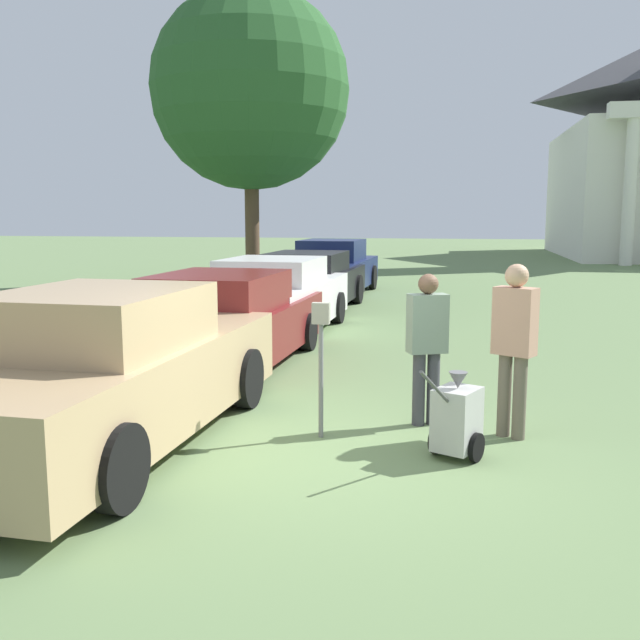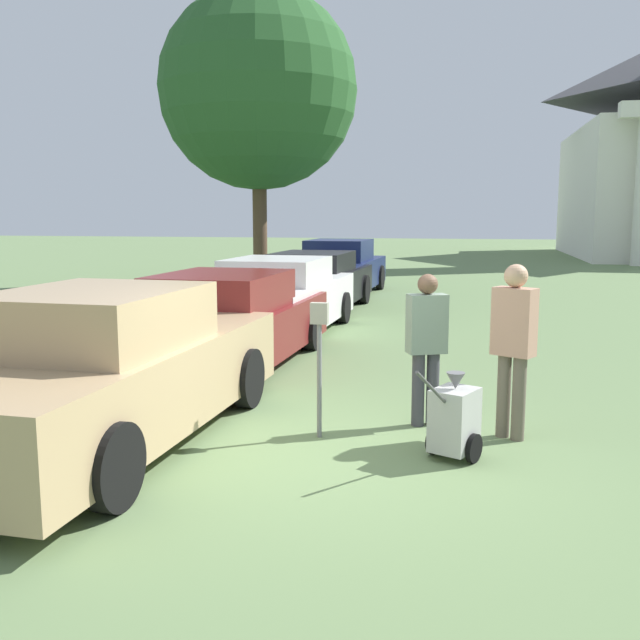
{
  "view_description": "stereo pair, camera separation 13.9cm",
  "coord_description": "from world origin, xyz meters",
  "px_view_note": "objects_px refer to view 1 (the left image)",
  "views": [
    {
      "loc": [
        1.08,
        -6.54,
        2.34
      ],
      "look_at": [
        -0.43,
        1.54,
        1.1
      ],
      "focal_mm": 40.0,
      "sensor_mm": 36.0,
      "label": 1
    },
    {
      "loc": [
        1.21,
        -6.51,
        2.34
      ],
      "look_at": [
        -0.43,
        1.54,
        1.1
      ],
      "focal_mm": 40.0,
      "sensor_mm": 36.0,
      "label": 2
    }
  ],
  "objects_px": {
    "parked_car_white": "(275,298)",
    "person_worker": "(427,340)",
    "parked_car_maroon": "(223,324)",
    "equipment_cart": "(457,419)",
    "parked_car_black": "(308,283)",
    "parked_car_navy": "(333,269)",
    "person_supervisor": "(514,339)",
    "parked_car_tan": "(108,372)",
    "parking_meter": "(321,345)"
  },
  "relations": [
    {
      "from": "parked_car_white",
      "to": "person_worker",
      "type": "relative_size",
      "value": 2.96
    },
    {
      "from": "parked_car_maroon",
      "to": "equipment_cart",
      "type": "height_order",
      "value": "parked_car_maroon"
    },
    {
      "from": "parked_car_black",
      "to": "person_worker",
      "type": "xyz_separation_m",
      "value": [
        3.15,
        -8.91,
        0.28
      ]
    },
    {
      "from": "parked_car_navy",
      "to": "person_supervisor",
      "type": "relative_size",
      "value": 2.77
    },
    {
      "from": "person_worker",
      "to": "parked_car_tan",
      "type": "bearing_deg",
      "value": -1.62
    },
    {
      "from": "parked_car_maroon",
      "to": "parked_car_white",
      "type": "bearing_deg",
      "value": 92.3
    },
    {
      "from": "person_supervisor",
      "to": "equipment_cart",
      "type": "relative_size",
      "value": 1.83
    },
    {
      "from": "parked_car_black",
      "to": "parked_car_navy",
      "type": "height_order",
      "value": "parked_car_navy"
    },
    {
      "from": "parked_car_white",
      "to": "person_supervisor",
      "type": "bearing_deg",
      "value": -53.33
    },
    {
      "from": "parked_car_tan",
      "to": "parked_car_maroon",
      "type": "xyz_separation_m",
      "value": [
        -0.0,
        3.68,
        -0.07
      ]
    },
    {
      "from": "parked_car_navy",
      "to": "parked_car_tan",
      "type": "bearing_deg",
      "value": -87.7
    },
    {
      "from": "parked_car_maroon",
      "to": "parked_car_navy",
      "type": "xyz_separation_m",
      "value": [
        0.0,
        10.07,
        0.06
      ]
    },
    {
      "from": "parked_car_maroon",
      "to": "person_supervisor",
      "type": "height_order",
      "value": "person_supervisor"
    },
    {
      "from": "person_worker",
      "to": "person_supervisor",
      "type": "relative_size",
      "value": 0.92
    },
    {
      "from": "parked_car_white",
      "to": "parked_car_tan",
      "type": "bearing_deg",
      "value": -87.7
    },
    {
      "from": "parked_car_tan",
      "to": "parked_car_navy",
      "type": "bearing_deg",
      "value": 92.3
    },
    {
      "from": "parked_car_black",
      "to": "parking_meter",
      "type": "xyz_separation_m",
      "value": [
        2.08,
        -9.57,
        0.31
      ]
    },
    {
      "from": "parked_car_white",
      "to": "person_supervisor",
      "type": "height_order",
      "value": "person_supervisor"
    },
    {
      "from": "parked_car_white",
      "to": "parked_car_black",
      "type": "distance_m",
      "value": 3.29
    },
    {
      "from": "parked_car_tan",
      "to": "equipment_cart",
      "type": "bearing_deg",
      "value": 5.64
    },
    {
      "from": "parked_car_maroon",
      "to": "parked_car_navy",
      "type": "bearing_deg",
      "value": 92.3
    },
    {
      "from": "parked_car_tan",
      "to": "parked_car_navy",
      "type": "relative_size",
      "value": 1.01
    },
    {
      "from": "parking_meter",
      "to": "person_supervisor",
      "type": "height_order",
      "value": "person_supervisor"
    },
    {
      "from": "equipment_cart",
      "to": "parked_car_black",
      "type": "bearing_deg",
      "value": 134.66
    },
    {
      "from": "parked_car_navy",
      "to": "person_worker",
      "type": "bearing_deg",
      "value": -73.57
    },
    {
      "from": "parked_car_black",
      "to": "equipment_cart",
      "type": "bearing_deg",
      "value": -68.43
    },
    {
      "from": "parked_car_white",
      "to": "parked_car_maroon",
      "type": "bearing_deg",
      "value": -87.7
    },
    {
      "from": "parked_car_maroon",
      "to": "parking_meter",
      "type": "height_order",
      "value": "parked_car_maroon"
    },
    {
      "from": "parked_car_maroon",
      "to": "parked_car_tan",
      "type": "bearing_deg",
      "value": -87.69
    },
    {
      "from": "equipment_cart",
      "to": "parking_meter",
      "type": "bearing_deg",
      "value": -170.1
    },
    {
      "from": "parked_car_black",
      "to": "parked_car_navy",
      "type": "distance_m",
      "value": 3.59
    },
    {
      "from": "parked_car_white",
      "to": "parked_car_navy",
      "type": "relative_size",
      "value": 0.99
    },
    {
      "from": "parked_car_white",
      "to": "parked_car_black",
      "type": "relative_size",
      "value": 0.94
    },
    {
      "from": "parked_car_tan",
      "to": "parking_meter",
      "type": "xyz_separation_m",
      "value": [
        2.08,
        0.59,
        0.25
      ]
    },
    {
      "from": "person_supervisor",
      "to": "equipment_cart",
      "type": "xyz_separation_m",
      "value": [
        -0.57,
        -0.75,
        -0.66
      ]
    },
    {
      "from": "parked_car_white",
      "to": "equipment_cart",
      "type": "distance_m",
      "value": 7.52
    },
    {
      "from": "equipment_cart",
      "to": "parked_car_navy",
      "type": "bearing_deg",
      "value": 129.81
    },
    {
      "from": "parked_car_white",
      "to": "parking_meter",
      "type": "relative_size",
      "value": 3.5
    },
    {
      "from": "parked_car_navy",
      "to": "person_worker",
      "type": "xyz_separation_m",
      "value": [
        3.15,
        -12.49,
        0.23
      ]
    },
    {
      "from": "person_worker",
      "to": "parked_car_navy",
      "type": "bearing_deg",
      "value": -99.16
    },
    {
      "from": "parked_car_white",
      "to": "parking_meter",
      "type": "distance_m",
      "value": 6.62
    },
    {
      "from": "parked_car_tan",
      "to": "parking_meter",
      "type": "relative_size",
      "value": 3.59
    },
    {
      "from": "parked_car_maroon",
      "to": "person_supervisor",
      "type": "bearing_deg",
      "value": -31.68
    },
    {
      "from": "parked_car_tan",
      "to": "parked_car_maroon",
      "type": "bearing_deg",
      "value": 92.31
    },
    {
      "from": "person_supervisor",
      "to": "parked_car_maroon",
      "type": "bearing_deg",
      "value": -4.4
    },
    {
      "from": "parked_car_white",
      "to": "equipment_cart",
      "type": "xyz_separation_m",
      "value": [
        3.48,
        -6.66,
        -0.31
      ]
    },
    {
      "from": "parked_car_white",
      "to": "equipment_cart",
      "type": "relative_size",
      "value": 5.01
    },
    {
      "from": "parked_car_maroon",
      "to": "parked_car_black",
      "type": "xyz_separation_m",
      "value": [
        0.0,
        6.48,
        0.01
      ]
    },
    {
      "from": "parked_car_tan",
      "to": "parked_car_white",
      "type": "bearing_deg",
      "value": 92.3
    },
    {
      "from": "parked_car_navy",
      "to": "parking_meter",
      "type": "relative_size",
      "value": 3.54
    }
  ]
}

